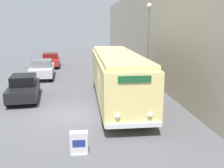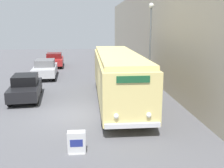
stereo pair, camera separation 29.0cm
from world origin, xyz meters
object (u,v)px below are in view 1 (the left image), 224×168
vintage_bus (117,74)px  sign_board (79,143)px  parked_car_near (24,88)px  parked_car_far (51,60)px  parked_car_mid (42,69)px  streetlamp (148,34)px

vintage_bus → sign_board: bearing=-108.9°
sign_board → parked_car_near: parked_car_near is taller
parked_car_far → vintage_bus: bearing=-72.6°
vintage_bus → parked_car_far: vintage_bus is taller
sign_board → parked_car_mid: (-3.40, 14.93, 0.40)m
streetlamp → parked_car_far: (-8.34, 11.56, -3.25)m
parked_car_mid → parked_car_far: (0.05, 6.40, -0.04)m
sign_board → parked_car_far: parked_car_far is taller
streetlamp → vintage_bus: bearing=-131.0°
sign_board → streetlamp: (4.99, 9.76, 3.61)m
vintage_bus → sign_board: (-2.27, -6.63, -1.30)m
vintage_bus → parked_car_near: size_ratio=2.48×
vintage_bus → parked_car_near: 6.01m
sign_board → parked_car_near: bearing=114.4°
vintage_bus → parked_car_near: bearing=168.6°
sign_board → parked_car_near: size_ratio=0.20×
parked_car_near → streetlamp: bearing=7.4°
streetlamp → parked_car_near: (-8.53, -1.96, -3.26)m
sign_board → parked_car_mid: 15.32m
sign_board → streetlamp: streetlamp is taller
vintage_bus → parked_car_near: (-5.82, 1.17, -0.95)m
parked_car_near → parked_car_far: bearing=83.6°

